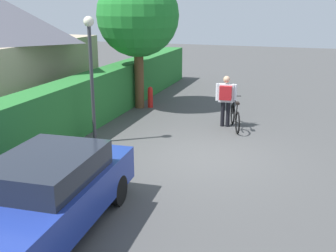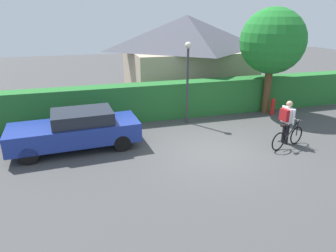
{
  "view_description": "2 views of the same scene",
  "coord_description": "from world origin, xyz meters",
  "px_view_note": "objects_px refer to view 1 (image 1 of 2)",
  "views": [
    {
      "loc": [
        -9.83,
        -2.22,
        3.85
      ],
      "look_at": [
        0.05,
        1.04,
        0.72
      ],
      "focal_mm": 43.39,
      "sensor_mm": 36.0,
      "label": 1
    },
    {
      "loc": [
        -4.39,
        -9.02,
        4.63
      ],
      "look_at": [
        -1.65,
        0.34,
        1.04
      ],
      "focal_mm": 32.62,
      "sensor_mm": 36.0,
      "label": 2
    }
  ],
  "objects_px": {
    "bicycle": "(235,117)",
    "person_rider": "(226,96)",
    "street_lamp": "(91,61)",
    "parked_car_near": "(41,198)",
    "tree_kerbside": "(138,16)",
    "fire_hydrant": "(150,97)"
  },
  "relations": [
    {
      "from": "street_lamp",
      "to": "tree_kerbside",
      "type": "bearing_deg",
      "value": 4.48
    },
    {
      "from": "bicycle",
      "to": "person_rider",
      "type": "bearing_deg",
      "value": 70.35
    },
    {
      "from": "bicycle",
      "to": "street_lamp",
      "type": "xyz_separation_m",
      "value": [
        -2.63,
        3.62,
        1.96
      ]
    },
    {
      "from": "parked_car_near",
      "to": "bicycle",
      "type": "bearing_deg",
      "value": -15.5
    },
    {
      "from": "parked_car_near",
      "to": "street_lamp",
      "type": "relative_size",
      "value": 1.3
    },
    {
      "from": "parked_car_near",
      "to": "fire_hydrant",
      "type": "distance_m",
      "value": 9.32
    },
    {
      "from": "parked_car_near",
      "to": "bicycle",
      "type": "distance_m",
      "value": 7.68
    },
    {
      "from": "bicycle",
      "to": "person_rider",
      "type": "distance_m",
      "value": 0.72
    },
    {
      "from": "tree_kerbside",
      "to": "fire_hydrant",
      "type": "bearing_deg",
      "value": -67.88
    },
    {
      "from": "parked_car_near",
      "to": "tree_kerbside",
      "type": "height_order",
      "value": "tree_kerbside"
    },
    {
      "from": "bicycle",
      "to": "tree_kerbside",
      "type": "distance_m",
      "value": 5.26
    },
    {
      "from": "person_rider",
      "to": "street_lamp",
      "type": "height_order",
      "value": "street_lamp"
    },
    {
      "from": "parked_car_near",
      "to": "person_rider",
      "type": "xyz_separation_m",
      "value": [
        7.51,
        -1.71,
        0.27
      ]
    },
    {
      "from": "street_lamp",
      "to": "tree_kerbside",
      "type": "relative_size",
      "value": 0.71
    },
    {
      "from": "person_rider",
      "to": "fire_hydrant",
      "type": "relative_size",
      "value": 2.06
    },
    {
      "from": "tree_kerbside",
      "to": "fire_hydrant",
      "type": "relative_size",
      "value": 6.13
    },
    {
      "from": "parked_car_near",
      "to": "person_rider",
      "type": "height_order",
      "value": "person_rider"
    },
    {
      "from": "person_rider",
      "to": "parked_car_near",
      "type": "bearing_deg",
      "value": 167.21
    },
    {
      "from": "tree_kerbside",
      "to": "parked_car_near",
      "type": "bearing_deg",
      "value": -168.05
    },
    {
      "from": "street_lamp",
      "to": "fire_hydrant",
      "type": "bearing_deg",
      "value": -0.65
    },
    {
      "from": "bicycle",
      "to": "tree_kerbside",
      "type": "bearing_deg",
      "value": 67.51
    },
    {
      "from": "parked_car_near",
      "to": "tree_kerbside",
      "type": "relative_size",
      "value": 0.93
    }
  ]
}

